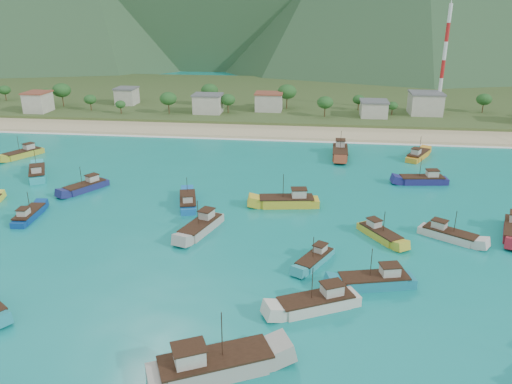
# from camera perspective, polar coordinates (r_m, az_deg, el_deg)

# --- Properties ---
(ground) EXTENTS (600.00, 600.00, 0.00)m
(ground) POSITION_cam_1_polar(r_m,az_deg,el_deg) (83.06, 1.13, -6.44)
(ground) COLOR #0B7880
(ground) RESTS_ON ground
(beach) EXTENTS (400.00, 18.00, 1.20)m
(beach) POSITION_cam_1_polar(r_m,az_deg,el_deg) (157.32, 4.09, 6.77)
(beach) COLOR beige
(beach) RESTS_ON ground
(land) EXTENTS (400.00, 110.00, 2.40)m
(land) POSITION_cam_1_polar(r_m,az_deg,el_deg) (216.97, 4.98, 10.63)
(land) COLOR #385123
(land) RESTS_ON ground
(surf_line) EXTENTS (400.00, 2.50, 0.08)m
(surf_line) POSITION_cam_1_polar(r_m,az_deg,el_deg) (148.13, 3.89, 5.88)
(surf_line) COLOR white
(surf_line) RESTS_ON ground
(village) EXTENTS (212.77, 28.57, 7.11)m
(village) POSITION_cam_1_polar(r_m,az_deg,el_deg) (179.47, 10.24, 9.78)
(village) COLOR beige
(village) RESTS_ON ground
(vegetation) EXTENTS (279.95, 26.15, 9.12)m
(vegetation) POSITION_cam_1_polar(r_m,az_deg,el_deg) (180.72, 3.32, 10.37)
(vegetation) COLOR #235623
(vegetation) RESTS_ON ground
(radio_tower) EXTENTS (1.20, 1.20, 36.32)m
(radio_tower) POSITION_cam_1_polar(r_m,az_deg,el_deg) (187.32, 20.67, 13.93)
(radio_tower) COLOR red
(radio_tower) RESTS_ON ground
(boat_1) EXTENTS (3.49, 9.47, 5.48)m
(boat_1) POSITION_cam_1_polar(r_m,az_deg,el_deg) (103.04, -24.51, -2.46)
(boat_1) COLOR navy
(boat_1) RESTS_ON ground
(boat_2) EXTENTS (6.40, 8.90, 5.15)m
(boat_2) POSITION_cam_1_polar(r_m,az_deg,el_deg) (78.91, 6.74, -7.70)
(boat_2) COLOR teal
(boat_2) RESTS_ON ground
(boat_5) EXTENTS (10.93, 4.44, 6.28)m
(boat_5) POSITION_cam_1_polar(r_m,az_deg,el_deg) (117.97, 18.51, 1.27)
(boat_5) COLOR navy
(boat_5) RESTS_ON ground
(boat_6) EXTENTS (5.63, 10.72, 6.07)m
(boat_6) POSITION_cam_1_polar(r_m,az_deg,el_deg) (100.65, -7.79, -1.15)
(boat_6) COLOR #1663B3
(boat_6) RESTS_ON ground
(boat_8) EXTENTS (7.54, 9.38, 5.56)m
(boat_8) POSITION_cam_1_polar(r_m,az_deg,el_deg) (88.94, 13.97, -4.72)
(boat_8) COLOR gold
(boat_8) RESTS_ON ground
(boat_11) EXTENTS (7.70, 10.19, 5.96)m
(boat_11) POSITION_cam_1_polar(r_m,az_deg,el_deg) (113.96, -18.89, 0.52)
(boat_11) COLOR navy
(boat_11) RESTS_ON ground
(boat_12) EXTENTS (9.84, 7.85, 5.83)m
(boat_12) POSITION_cam_1_polar(r_m,az_deg,el_deg) (92.06, 21.15, -4.63)
(boat_12) COLOR beige
(boat_12) RESTS_ON ground
(boat_15) EXTENTS (7.58, 10.81, 6.23)m
(boat_15) POSITION_cam_1_polar(r_m,az_deg,el_deg) (145.39, -25.08, 3.96)
(boat_15) COLOR gold
(boat_15) RESTS_ON ground
(boat_17) EXTENTS (4.15, 12.79, 7.49)m
(boat_17) POSITION_cam_1_polar(r_m,az_deg,el_deg) (134.04, 9.58, 4.46)
(boat_17) COLOR #9F4328
(boat_17) RESTS_ON ground
(boat_20) EXTENTS (6.55, 11.66, 6.61)m
(boat_20) POSITION_cam_1_polar(r_m,az_deg,el_deg) (89.08, -6.29, -4.02)
(boat_20) COLOR #AAA299
(boat_20) RESTS_ON ground
(boat_22) EXTENTS (14.20, 9.61, 8.15)m
(boat_22) POSITION_cam_1_polar(r_m,az_deg,el_deg) (57.52, -4.91, -19.22)
(boat_22) COLOR #A39E93
(boat_22) RESTS_ON ground
(boat_23) EXTENTS (11.46, 5.78, 6.50)m
(boat_23) POSITION_cam_1_polar(r_m,az_deg,el_deg) (74.27, 13.47, -9.92)
(boat_23) COLOR teal
(boat_23) RESTS_ON ground
(boat_27) EXTENTS (12.43, 5.26, 7.11)m
(boat_27) POSITION_cam_1_polar(r_m,az_deg,el_deg) (99.53, 3.64, -1.14)
(boat_27) COLOR gold
(boat_27) RESTS_ON ground
(boat_29) EXTENTS (8.35, 11.50, 6.67)m
(boat_29) POSITION_cam_1_polar(r_m,az_deg,el_deg) (126.87, -23.71, 1.95)
(boat_29) COLOR #24AAB1
(boat_29) RESTS_ON ground
(boat_32) EXTENTS (11.60, 7.98, 6.67)m
(boat_32) POSITION_cam_1_polar(r_m,az_deg,el_deg) (68.05, 7.02, -12.51)
(boat_32) COLOR beige
(boat_32) RESTS_ON ground
(boat_33) EXTENTS (7.74, 10.70, 6.20)m
(boat_33) POSITION_cam_1_polar(r_m,az_deg,el_deg) (136.90, 18.02, 3.96)
(boat_33) COLOR orange
(boat_33) RESTS_ON ground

